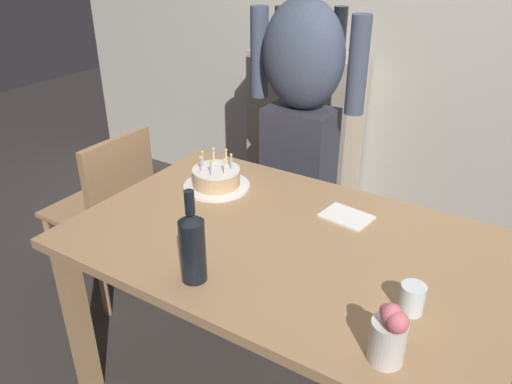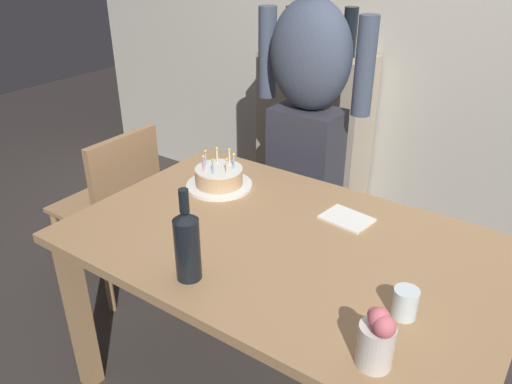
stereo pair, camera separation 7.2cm
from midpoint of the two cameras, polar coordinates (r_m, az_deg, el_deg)
back_wall at (r=2.94m, az=21.52°, el=18.18°), size 5.20×0.10×2.60m
dining_table at (r=1.79m, az=4.46°, el=-8.03°), size 1.50×0.96×0.74m
birthday_cake at (r=2.07m, az=-3.24°, el=1.57°), size 0.28×0.28×0.15m
water_glass_near at (r=1.46m, az=18.02°, el=-11.96°), size 0.07×0.07×0.09m
wine_bottle at (r=1.50m, az=-6.49°, el=-5.89°), size 0.08×0.08×0.30m
napkin_stack at (r=1.88m, az=11.39°, el=-2.99°), size 0.19×0.15×0.01m
flower_vase at (r=1.28m, az=15.27°, el=-15.86°), size 0.09×0.09×0.17m
person_man_bearded at (r=2.50m, az=6.72°, el=8.36°), size 0.61×0.27×1.66m
dining_chair at (r=2.54m, az=-14.92°, el=-0.94°), size 0.42×0.42×0.87m
shelf_cabinet at (r=3.14m, az=7.22°, el=6.04°), size 0.66×0.30×1.35m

